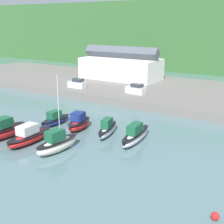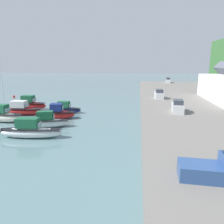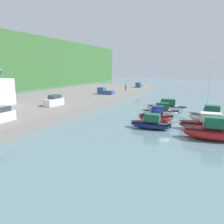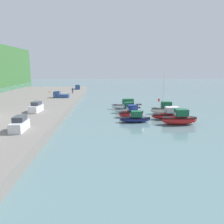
# 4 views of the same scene
# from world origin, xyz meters

# --- Properties ---
(ground_plane) EXTENTS (320.00, 320.00, 0.00)m
(ground_plane) POSITION_xyz_m (0.00, 0.00, 0.00)
(ground_plane) COLOR slate
(moored_boat_0) EXTENTS (1.99, 6.28, 2.31)m
(moored_boat_0) POSITION_xyz_m (-3.51, 1.11, 0.83)
(moored_boat_0) COLOR navy
(moored_boat_0) RESTS_ON ground_plane
(moored_boat_1) EXTENTS (3.47, 6.09, 2.73)m
(moored_boat_1) POSITION_xyz_m (1.10, 1.38, 1.01)
(moored_boat_1) COLOR red
(moored_boat_1) RESTS_ON ground_plane
(moored_boat_2) EXTENTS (3.24, 6.96, 2.53)m
(moored_boat_2) POSITION_xyz_m (6.25, 1.60, 0.92)
(moored_boat_2) COLOR silver
(moored_boat_2) RESTS_ON ground_plane
(moored_boat_3) EXTENTS (2.63, 8.48, 2.67)m
(moored_boat_3) POSITION_xyz_m (11.03, 1.39, 0.98)
(moored_boat_3) COLOR white
(moored_boat_3) RESTS_ON ground_plane
(moored_boat_4) EXTENTS (2.56, 6.97, 3.02)m
(moored_boat_4) POSITION_xyz_m (-5.52, -7.22, 1.13)
(moored_boat_4) COLOR red
(moored_boat_4) RESTS_ON ground_plane
(moored_boat_5) EXTENTS (2.74, 8.12, 2.67)m
(moored_boat_5) POSITION_xyz_m (-1.10, -6.71, 0.98)
(moored_boat_5) COLOR red
(moored_boat_5) RESTS_ON ground_plane
(moored_boat_6) EXTENTS (2.58, 6.93, 9.96)m
(moored_boat_6) POSITION_xyz_m (4.17, -7.00, 1.12)
(moored_boat_6) COLOR white
(moored_boat_6) RESTS_ON ground_plane
(parked_car_1) EXTENTS (4.22, 1.85, 2.16)m
(parked_car_1) POSITION_xyz_m (-14.00, 20.04, 2.49)
(parked_car_1) COLOR silver
(parked_car_1) RESTS_ON quay_promenade
(parked_car_2) EXTENTS (4.34, 2.16, 2.16)m
(parked_car_2) POSITION_xyz_m (0.11, 21.87, 2.49)
(parked_car_2) COLOR silver
(parked_car_2) RESTS_ON quay_promenade
(pickup_truck_0) EXTENTS (2.25, 4.84, 1.90)m
(pickup_truck_0) POSITION_xyz_m (22.00, 21.15, 2.39)
(pickup_truck_0) COLOR #2D4C84
(pickup_truck_0) RESTS_ON quay_promenade
(pickup_truck_1) EXTENTS (4.88, 2.38, 1.90)m
(pickup_truck_1) POSITION_xyz_m (48.30, 18.92, 2.39)
(pickup_truck_1) COLOR #2D4C84
(pickup_truck_1) RESTS_ON quay_promenade
(person_on_quay) EXTENTS (0.40, 0.40, 2.14)m
(person_on_quay) POSITION_xyz_m (33.63, 18.95, 2.67)
(person_on_quay) COLOR #232838
(person_on_quay) RESTS_ON quay_promenade
(dog_on_quay) EXTENTS (0.51, 0.88, 0.68)m
(dog_on_quay) POSITION_xyz_m (34.87, 27.54, 2.03)
(dog_on_quay) COLOR tan
(dog_on_quay) RESTS_ON quay_promenade
(mooring_buoy_1) EXTENTS (0.71, 0.71, 0.71)m
(mooring_buoy_1) POSITION_xyz_m (25.17, -10.75, 0.36)
(mooring_buoy_1) COLOR red
(mooring_buoy_1) RESTS_ON ground_plane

